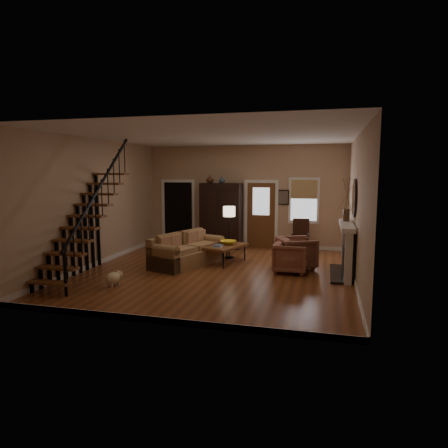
% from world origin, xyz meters
% --- Properties ---
extents(room, '(7.00, 7.33, 3.30)m').
position_xyz_m(room, '(-0.41, 1.76, 1.51)').
color(room, brown).
rests_on(room, ground).
extents(staircase, '(0.94, 2.80, 3.20)m').
position_xyz_m(staircase, '(-2.78, -1.30, 1.60)').
color(staircase, brown).
rests_on(staircase, ground).
extents(fireplace, '(0.33, 1.95, 2.30)m').
position_xyz_m(fireplace, '(3.13, 0.50, 0.74)').
color(fireplace, black).
rests_on(fireplace, ground).
extents(armoire, '(1.30, 0.60, 2.10)m').
position_xyz_m(armoire, '(-0.70, 3.15, 1.05)').
color(armoire, black).
rests_on(armoire, ground).
extents(vase_a, '(0.24, 0.24, 0.25)m').
position_xyz_m(vase_a, '(-1.05, 3.05, 2.22)').
color(vase_a, '#4C2619').
rests_on(vase_a, armoire).
extents(vase_b, '(0.20, 0.20, 0.21)m').
position_xyz_m(vase_b, '(-0.65, 3.05, 2.21)').
color(vase_b, '#334C60').
rests_on(vase_b, armoire).
extents(sofa, '(1.59, 2.32, 0.80)m').
position_xyz_m(sofa, '(-0.93, 0.53, 0.40)').
color(sofa, '#976F44').
rests_on(sofa, ground).
extents(coffee_table, '(1.11, 1.44, 0.49)m').
position_xyz_m(coffee_table, '(-0.03, 1.02, 0.24)').
color(coffee_table, brown).
rests_on(coffee_table, ground).
extents(bowl, '(0.44, 0.44, 0.11)m').
position_xyz_m(bowl, '(0.02, 1.17, 0.54)').
color(bowl, yellow).
rests_on(bowl, coffee_table).
extents(books, '(0.23, 0.32, 0.06)m').
position_xyz_m(books, '(-0.15, 0.72, 0.52)').
color(books, beige).
rests_on(books, coffee_table).
extents(armchair_left, '(0.84, 0.82, 0.74)m').
position_xyz_m(armchair_left, '(1.79, 0.43, 0.37)').
color(armchair_left, maroon).
rests_on(armchair_left, ground).
extents(armchair_right, '(1.17, 1.15, 0.81)m').
position_xyz_m(armchair_right, '(1.89, 0.89, 0.40)').
color(armchair_right, maroon).
rests_on(armchair_right, ground).
extents(floor_lamp, '(0.41, 0.41, 1.49)m').
position_xyz_m(floor_lamp, '(-0.07, 1.64, 0.74)').
color(floor_lamp, black).
rests_on(floor_lamp, ground).
extents(side_chair, '(0.54, 0.54, 1.02)m').
position_xyz_m(side_chair, '(1.85, 2.95, 0.51)').
color(side_chair, '#331B10').
rests_on(side_chair, ground).
extents(dog, '(0.33, 0.48, 0.32)m').
position_xyz_m(dog, '(-1.82, -1.75, 0.16)').
color(dog, beige).
rests_on(dog, ground).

